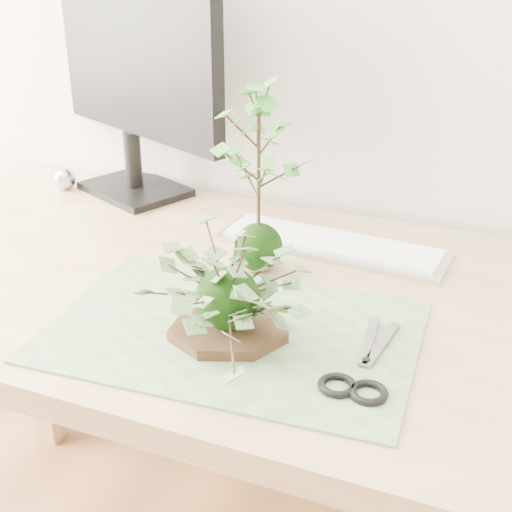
{
  "coord_description": "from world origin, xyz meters",
  "views": [
    {
      "loc": [
        0.34,
        0.34,
        1.26
      ],
      "look_at": [
        0.0,
        1.14,
        0.84
      ],
      "focal_mm": 50.0,
      "sensor_mm": 36.0,
      "label": 1
    }
  ],
  "objects_px": {
    "desk": "(273,340)",
    "maple_kokedama": "(259,132)",
    "ivy_kokedama": "(227,271)",
    "keyboard": "(332,245)",
    "monitor": "(128,61)"
  },
  "relations": [
    {
      "from": "monitor",
      "to": "ivy_kokedama",
      "type": "bearing_deg",
      "value": -23.63
    },
    {
      "from": "desk",
      "to": "maple_kokedama",
      "type": "bearing_deg",
      "value": 129.47
    },
    {
      "from": "ivy_kokedama",
      "to": "keyboard",
      "type": "xyz_separation_m",
      "value": [
        0.04,
        0.33,
        -0.09
      ]
    },
    {
      "from": "desk",
      "to": "keyboard",
      "type": "bearing_deg",
      "value": 78.75
    },
    {
      "from": "desk",
      "to": "ivy_kokedama",
      "type": "height_order",
      "value": "ivy_kokedama"
    },
    {
      "from": "ivy_kokedama",
      "to": "maple_kokedama",
      "type": "distance_m",
      "value": 0.25
    },
    {
      "from": "maple_kokedama",
      "to": "keyboard",
      "type": "height_order",
      "value": "maple_kokedama"
    },
    {
      "from": "desk",
      "to": "maple_kokedama",
      "type": "distance_m",
      "value": 0.32
    },
    {
      "from": "maple_kokedama",
      "to": "monitor",
      "type": "height_order",
      "value": "monitor"
    },
    {
      "from": "ivy_kokedama",
      "to": "keyboard",
      "type": "bearing_deg",
      "value": 82.64
    },
    {
      "from": "desk",
      "to": "monitor",
      "type": "bearing_deg",
      "value": 144.65
    },
    {
      "from": "desk",
      "to": "keyboard",
      "type": "relative_size",
      "value": 3.96
    },
    {
      "from": "ivy_kokedama",
      "to": "keyboard",
      "type": "height_order",
      "value": "ivy_kokedama"
    },
    {
      "from": "ivy_kokedama",
      "to": "maple_kokedama",
      "type": "height_order",
      "value": "maple_kokedama"
    },
    {
      "from": "maple_kokedama",
      "to": "keyboard",
      "type": "distance_m",
      "value": 0.27
    }
  ]
}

